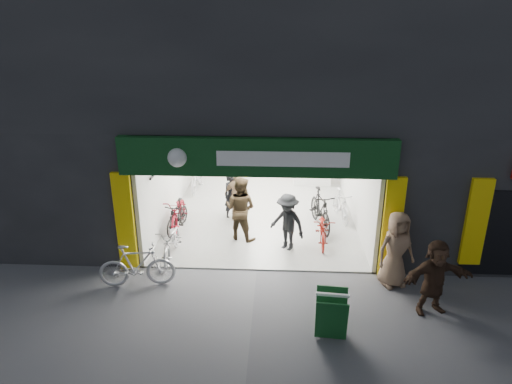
# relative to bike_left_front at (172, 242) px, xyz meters

# --- Properties ---
(ground) EXTENTS (60.00, 60.00, 0.00)m
(ground) POSITION_rel_bike_left_front_xyz_m (2.29, -0.60, -0.46)
(ground) COLOR #56565B
(ground) RESTS_ON ground
(building) EXTENTS (17.00, 10.27, 8.00)m
(building) POSITION_rel_bike_left_front_xyz_m (3.20, 4.39, 3.85)
(building) COLOR #232326
(building) RESTS_ON ground
(bike_left_front) EXTENTS (0.63, 1.76, 0.92)m
(bike_left_front) POSITION_rel_bike_left_front_xyz_m (0.00, 0.00, 0.00)
(bike_left_front) COLOR #AEAEB2
(bike_left_front) RESTS_ON ground
(bike_left_midfront) EXTENTS (0.71, 1.62, 0.94)m
(bike_left_midfront) POSITION_rel_bike_left_front_xyz_m (-0.21, 1.64, 0.01)
(bike_left_midfront) COLOR black
(bike_left_midfront) RESTS_ON ground
(bike_left_midback) EXTENTS (0.72, 1.93, 1.01)m
(bike_left_midback) POSITION_rel_bike_left_front_xyz_m (-0.21, 1.85, 0.04)
(bike_left_midback) COLOR maroon
(bike_left_midback) RESTS_ON ground
(bike_left_back) EXTENTS (0.59, 1.94, 1.16)m
(bike_left_back) POSITION_rel_bike_left_front_xyz_m (-0.21, 5.09, 0.12)
(bike_left_back) COLOR silver
(bike_left_back) RESTS_ON ground
(bike_right_front) EXTENTS (0.95, 2.08, 1.21)m
(bike_right_front) POSITION_rel_bike_left_front_xyz_m (4.09, 2.04, 0.14)
(bike_right_front) COLOR black
(bike_right_front) RESTS_ON ground
(bike_right_mid) EXTENTS (0.65, 1.69, 0.87)m
(bike_right_mid) POSITION_rel_bike_left_front_xyz_m (4.09, 1.01, -0.02)
(bike_right_mid) COLOR maroon
(bike_right_mid) RESTS_ON ground
(bike_right_back) EXTENTS (0.72, 1.66, 0.97)m
(bike_right_back) POSITION_rel_bike_left_front_xyz_m (4.79, 2.71, 0.02)
(bike_right_back) COLOR #BCBCC1
(bike_right_back) RESTS_ON ground
(parked_bike) EXTENTS (1.86, 0.76, 1.08)m
(parked_bike) POSITION_rel_bike_left_front_xyz_m (-0.51, -1.43, 0.08)
(parked_bike) COLOR silver
(parked_bike) RESTS_ON ground
(customer_a) EXTENTS (0.65, 0.63, 1.50)m
(customer_a) POSITION_rel_bike_left_front_xyz_m (1.33, 2.66, 0.29)
(customer_a) COLOR black
(customer_a) RESTS_ON ground
(customer_b) EXTENTS (1.12, 1.01, 1.90)m
(customer_b) POSITION_rel_bike_left_front_xyz_m (1.74, 1.17, 0.49)
(customer_b) COLOR #392A1A
(customer_b) RESTS_ON ground
(customer_c) EXTENTS (1.22, 1.12, 1.65)m
(customer_c) POSITION_rel_bike_left_front_xyz_m (3.06, 0.57, 0.36)
(customer_c) COLOR black
(customer_c) RESTS_ON ground
(customer_d) EXTENTS (1.07, 0.87, 1.70)m
(customer_d) POSITION_rel_bike_left_front_xyz_m (1.56, 2.33, 0.39)
(customer_d) COLOR #9C7C5A
(customer_d) RESTS_ON ground
(pedestrian_near) EXTENTS (1.06, 0.86, 1.88)m
(pedestrian_near) POSITION_rel_bike_left_front_xyz_m (5.59, -1.05, 0.48)
(pedestrian_near) COLOR #87674E
(pedestrian_near) RESTS_ON ground
(pedestrian_far) EXTENTS (1.66, 0.88, 1.71)m
(pedestrian_far) POSITION_rel_bike_left_front_xyz_m (6.16, -2.11, 0.39)
(pedestrian_far) COLOR #362318
(pedestrian_far) RESTS_ON ground
(sandwich_board) EXTENTS (0.68, 0.70, 0.97)m
(sandwich_board) POSITION_rel_bike_left_front_xyz_m (3.90, -3.07, 0.07)
(sandwich_board) COLOR #10431B
(sandwich_board) RESTS_ON ground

